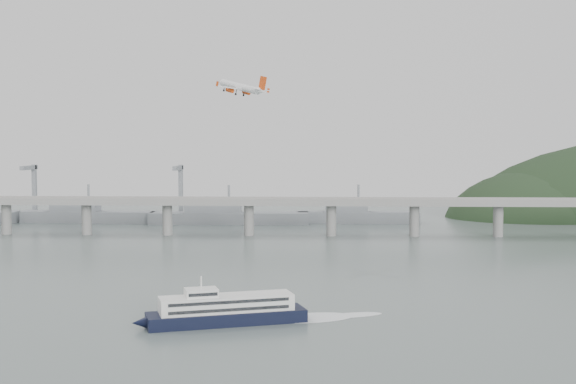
{
  "coord_description": "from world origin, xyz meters",
  "views": [
    {
      "loc": [
        13.66,
        -263.77,
        56.79
      ],
      "look_at": [
        0.0,
        55.0,
        36.0
      ],
      "focal_mm": 48.0,
      "sensor_mm": 36.0,
      "label": 1
    }
  ],
  "objects": [
    {
      "name": "ferry",
      "position": [
        -15.74,
        -27.18,
        4.18
      ],
      "size": [
        79.24,
        33.55,
        15.43
      ],
      "rotation": [
        0.0,
        0.0,
        0.32
      ],
      "color": "black",
      "rests_on": "ground"
    },
    {
      "name": "ground",
      "position": [
        0.0,
        0.0,
        0.0
      ],
      "size": [
        900.0,
        900.0,
        0.0
      ],
      "primitive_type": "plane",
      "color": "#566461",
      "rests_on": "ground"
    },
    {
      "name": "distant_fleet",
      "position": [
        -155.36,
        265.08,
        6.22
      ],
      "size": [
        453.0,
        60.9,
        40.0
      ],
      "color": "slate",
      "rests_on": "ground"
    },
    {
      "name": "bridge",
      "position": [
        -1.15,
        200.0,
        17.65
      ],
      "size": [
        800.0,
        22.0,
        23.9
      ],
      "color": "gray",
      "rests_on": "ground"
    },
    {
      "name": "airliner",
      "position": [
        -24.32,
        101.17,
        82.61
      ],
      "size": [
        28.7,
        27.97,
        10.13
      ],
      "rotation": [
        0.05,
        -0.21,
        2.38
      ],
      "color": "white",
      "rests_on": "ground"
    }
  ]
}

